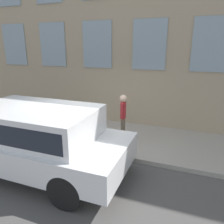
# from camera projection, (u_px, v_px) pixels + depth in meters

# --- Properties ---
(ground_plane) EXTENTS (80.00, 80.00, 0.00)m
(ground_plane) POSITION_uv_depth(u_px,v_px,m) (92.00, 155.00, 6.32)
(ground_plane) COLOR #514F4C
(sidewalk) EXTENTS (2.66, 60.00, 0.13)m
(sidewalk) POSITION_uv_depth(u_px,v_px,m) (109.00, 136.00, 7.49)
(sidewalk) COLOR #A8A093
(sidewalk) RESTS_ON ground_plane
(fire_hydrant) EXTENTS (0.37, 0.48, 0.79)m
(fire_hydrant) POSITION_uv_depth(u_px,v_px,m) (101.00, 130.00, 6.78)
(fire_hydrant) COLOR gray
(fire_hydrant) RESTS_ON sidewalk
(person) EXTENTS (0.35, 0.23, 1.46)m
(person) POSITION_uv_depth(u_px,v_px,m) (123.00, 113.00, 6.85)
(person) COLOR #726651
(person) RESTS_ON sidewalk
(parked_truck_white_near) EXTENTS (2.04, 4.75, 1.65)m
(parked_truck_white_near) POSITION_uv_depth(u_px,v_px,m) (34.00, 135.00, 5.29)
(parked_truck_white_near) COLOR black
(parked_truck_white_near) RESTS_ON ground_plane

